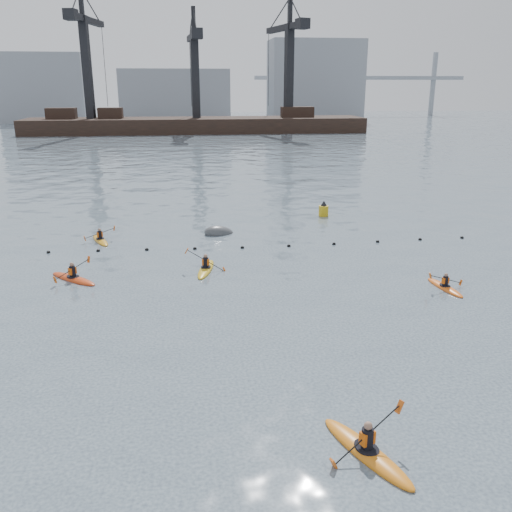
{
  "coord_description": "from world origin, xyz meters",
  "views": [
    {
      "loc": [
        -2.24,
        -10.53,
        9.93
      ],
      "look_at": [
        0.56,
        11.78,
        2.8
      ],
      "focal_mm": 38.0,
      "sensor_mm": 36.0,
      "label": 1
    }
  ],
  "objects_px": {
    "kayaker_3": "(206,268)",
    "kayaker_0": "(366,450)",
    "kayaker_4": "(445,287)",
    "nav_buoy": "(324,211)",
    "kayaker_5": "(100,240)",
    "mooring_buoy": "(219,234)",
    "kayaker_2": "(73,278)"
  },
  "relations": [
    {
      "from": "kayaker_5",
      "to": "mooring_buoy",
      "type": "bearing_deg",
      "value": -15.71
    },
    {
      "from": "kayaker_3",
      "to": "mooring_buoy",
      "type": "xyz_separation_m",
      "value": [
        1.22,
        7.69,
        -0.1
      ]
    },
    {
      "from": "kayaker_4",
      "to": "nav_buoy",
      "type": "distance_m",
      "value": 16.57
    },
    {
      "from": "kayaker_0",
      "to": "kayaker_5",
      "type": "bearing_deg",
      "value": 91.02
    },
    {
      "from": "kayaker_4",
      "to": "mooring_buoy",
      "type": "relative_size",
      "value": 1.35
    },
    {
      "from": "kayaker_0",
      "to": "kayaker_2",
      "type": "xyz_separation_m",
      "value": [
        -10.98,
        15.74,
        -0.01
      ]
    },
    {
      "from": "kayaker_2",
      "to": "kayaker_5",
      "type": "xyz_separation_m",
      "value": [
        0.32,
        7.51,
        -0.01
      ]
    },
    {
      "from": "kayaker_0",
      "to": "kayaker_5",
      "type": "xyz_separation_m",
      "value": [
        -10.66,
        23.25,
        -0.02
      ]
    },
    {
      "from": "kayaker_4",
      "to": "nav_buoy",
      "type": "bearing_deg",
      "value": -91.23
    },
    {
      "from": "kayaker_3",
      "to": "kayaker_4",
      "type": "relative_size",
      "value": 1.15
    },
    {
      "from": "kayaker_0",
      "to": "kayaker_3",
      "type": "relative_size",
      "value": 1.07
    },
    {
      "from": "kayaker_4",
      "to": "kayaker_3",
      "type": "bearing_deg",
      "value": -29.12
    },
    {
      "from": "kayaker_0",
      "to": "kayaker_4",
      "type": "distance_m",
      "value": 14.54
    },
    {
      "from": "kayaker_0",
      "to": "kayaker_5",
      "type": "relative_size",
      "value": 1.17
    },
    {
      "from": "kayaker_3",
      "to": "nav_buoy",
      "type": "bearing_deg",
      "value": 63.87
    },
    {
      "from": "mooring_buoy",
      "to": "kayaker_2",
      "type": "bearing_deg",
      "value": -134.67
    },
    {
      "from": "nav_buoy",
      "to": "kayaker_5",
      "type": "bearing_deg",
      "value": -162.39
    },
    {
      "from": "kayaker_0",
      "to": "kayaker_3",
      "type": "height_order",
      "value": "kayaker_0"
    },
    {
      "from": "kayaker_3",
      "to": "mooring_buoy",
      "type": "height_order",
      "value": "kayaker_3"
    },
    {
      "from": "mooring_buoy",
      "to": "nav_buoy",
      "type": "xyz_separation_m",
      "value": [
        8.51,
        4.35,
        0.42
      ]
    },
    {
      "from": "kayaker_0",
      "to": "mooring_buoy",
      "type": "height_order",
      "value": "kayaker_0"
    },
    {
      "from": "kayaker_2",
      "to": "kayaker_4",
      "type": "relative_size",
      "value": 1.02
    },
    {
      "from": "kayaker_3",
      "to": "kayaker_5",
      "type": "relative_size",
      "value": 1.09
    },
    {
      "from": "kayaker_5",
      "to": "nav_buoy",
      "type": "relative_size",
      "value": 2.25
    },
    {
      "from": "kayaker_0",
      "to": "kayaker_2",
      "type": "height_order",
      "value": "kayaker_0"
    },
    {
      "from": "kayaker_3",
      "to": "kayaker_0",
      "type": "bearing_deg",
      "value": -63.81
    },
    {
      "from": "kayaker_0",
      "to": "kayaker_4",
      "type": "xyz_separation_m",
      "value": [
        8.1,
        12.07,
        -0.02
      ]
    },
    {
      "from": "kayaker_0",
      "to": "mooring_buoy",
      "type": "distance_m",
      "value": 24.28
    },
    {
      "from": "kayaker_5",
      "to": "nav_buoy",
      "type": "height_order",
      "value": "nav_buoy"
    },
    {
      "from": "kayaker_2",
      "to": "mooring_buoy",
      "type": "xyz_separation_m",
      "value": [
        8.29,
        8.39,
        -0.11
      ]
    },
    {
      "from": "kayaker_2",
      "to": "kayaker_5",
      "type": "bearing_deg",
      "value": 39.63
    },
    {
      "from": "kayaker_0",
      "to": "mooring_buoy",
      "type": "relative_size",
      "value": 1.66
    }
  ]
}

